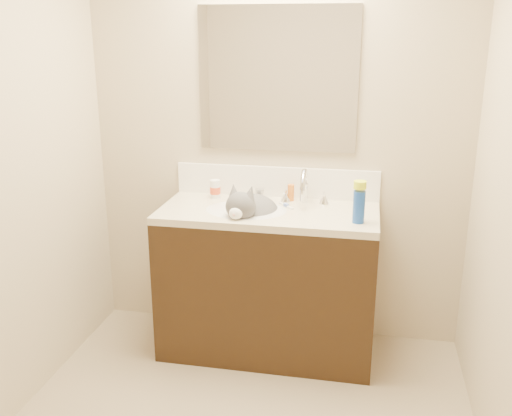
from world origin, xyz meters
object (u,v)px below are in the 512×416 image
at_px(basin, 246,222).
at_px(pill_bottle, 215,189).
at_px(amber_bottle, 291,193).
at_px(spray_can, 359,207).
at_px(vanity_cabinet, 268,284).
at_px(cat, 250,214).
at_px(silver_jar, 260,194).
at_px(faucet, 304,190).

bearing_deg(basin, pill_bottle, 138.94).
relative_size(basin, amber_bottle, 4.69).
distance_m(basin, spray_can, 0.64).
distance_m(vanity_cabinet, cat, 0.44).
bearing_deg(basin, silver_jar, 81.60).
height_order(faucet, silver_jar, faucet).
relative_size(pill_bottle, amber_bottle, 1.11).
distance_m(basin, faucet, 0.38).
xyz_separation_m(silver_jar, spray_can, (0.58, -0.33, 0.05)).
height_order(basin, faucet, faucet).
distance_m(vanity_cabinet, basin, 0.40).
distance_m(cat, silver_jar, 0.22).
height_order(cat, amber_bottle, cat).
height_order(amber_bottle, spray_can, spray_can).
height_order(cat, spray_can, cat).
xyz_separation_m(faucet, cat, (-0.28, -0.16, -0.11)).
xyz_separation_m(basin, cat, (0.02, 0.01, 0.05)).
height_order(basin, spray_can, spray_can).
distance_m(faucet, amber_bottle, 0.11).
relative_size(amber_bottle, spray_can, 0.57).
xyz_separation_m(pill_bottle, silver_jar, (0.26, 0.03, -0.02)).
bearing_deg(cat, faucet, 39.45).
bearing_deg(basin, cat, 24.90).
height_order(basin, amber_bottle, amber_bottle).
distance_m(silver_jar, spray_can, 0.66).
distance_m(basin, amber_bottle, 0.33).
bearing_deg(silver_jar, pill_bottle, -174.44).
bearing_deg(amber_bottle, cat, -132.18).
relative_size(faucet, cat, 0.62).
height_order(basin, cat, cat).
distance_m(cat, pill_bottle, 0.32).
xyz_separation_m(faucet, spray_can, (0.31, -0.27, -0.00)).
relative_size(vanity_cabinet, faucet, 4.29).
height_order(silver_jar, amber_bottle, amber_bottle).
distance_m(vanity_cabinet, silver_jar, 0.53).
bearing_deg(basin, faucet, 29.12).
height_order(cat, pill_bottle, cat).
bearing_deg(cat, spray_can, -0.65).
bearing_deg(pill_bottle, basin, -41.06).
height_order(pill_bottle, amber_bottle, pill_bottle).
bearing_deg(vanity_cabinet, amber_bottle, 63.77).
distance_m(pill_bottle, silver_jar, 0.26).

